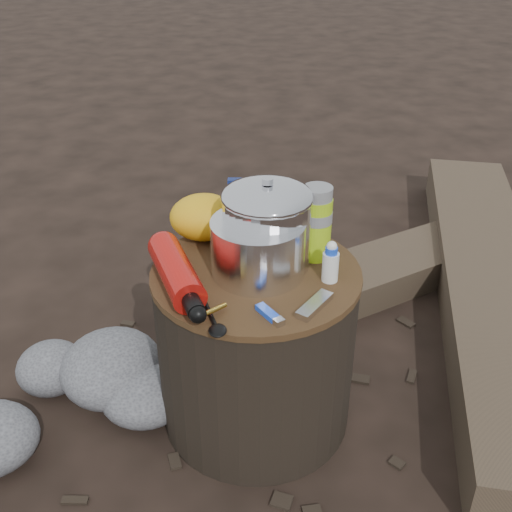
{
  "coord_description": "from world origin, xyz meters",
  "views": [
    {
      "loc": [
        -0.05,
        -1.2,
        1.2
      ],
      "look_at": [
        0.0,
        0.0,
        0.48
      ],
      "focal_mm": 43.75,
      "sensor_mm": 36.0,
      "label": 1
    }
  ],
  "objects_px": {
    "fuel_bottle": "(176,272)",
    "log_main": "(489,285)",
    "stump": "(256,347)",
    "camping_pot": "(267,224)",
    "thermos": "(316,223)",
    "travel_mug": "(306,222)"
  },
  "relations": [
    {
      "from": "fuel_bottle",
      "to": "thermos",
      "type": "relative_size",
      "value": 1.72
    },
    {
      "from": "stump",
      "to": "fuel_bottle",
      "type": "distance_m",
      "value": 0.32
    },
    {
      "from": "log_main",
      "to": "stump",
      "type": "bearing_deg",
      "value": -136.47
    },
    {
      "from": "thermos",
      "to": "stump",
      "type": "bearing_deg",
      "value": -156.41
    },
    {
      "from": "thermos",
      "to": "travel_mug",
      "type": "xyz_separation_m",
      "value": [
        -0.02,
        0.05,
        -0.02
      ]
    },
    {
      "from": "travel_mug",
      "to": "thermos",
      "type": "bearing_deg",
      "value": -69.75
    },
    {
      "from": "fuel_bottle",
      "to": "log_main",
      "type": "bearing_deg",
      "value": 9.79
    },
    {
      "from": "camping_pot",
      "to": "thermos",
      "type": "relative_size",
      "value": 1.14
    },
    {
      "from": "log_main",
      "to": "travel_mug",
      "type": "xyz_separation_m",
      "value": [
        -0.65,
        -0.35,
        0.43
      ]
    },
    {
      "from": "stump",
      "to": "thermos",
      "type": "xyz_separation_m",
      "value": [
        0.14,
        0.06,
        0.31
      ]
    },
    {
      "from": "thermos",
      "to": "travel_mug",
      "type": "distance_m",
      "value": 0.06
    },
    {
      "from": "travel_mug",
      "to": "camping_pot",
      "type": "bearing_deg",
      "value": -142.22
    },
    {
      "from": "camping_pot",
      "to": "fuel_bottle",
      "type": "bearing_deg",
      "value": -155.98
    },
    {
      "from": "camping_pot",
      "to": "travel_mug",
      "type": "xyz_separation_m",
      "value": [
        0.1,
        0.07,
        -0.04
      ]
    },
    {
      "from": "stump",
      "to": "camping_pot",
      "type": "xyz_separation_m",
      "value": [
        0.03,
        0.04,
        0.32
      ]
    },
    {
      "from": "travel_mug",
      "to": "stump",
      "type": "bearing_deg",
      "value": -137.92
    },
    {
      "from": "thermos",
      "to": "travel_mug",
      "type": "bearing_deg",
      "value": 110.25
    },
    {
      "from": "stump",
      "to": "travel_mug",
      "type": "bearing_deg",
      "value": 42.08
    },
    {
      "from": "log_main",
      "to": "camping_pot",
      "type": "distance_m",
      "value": 0.98
    },
    {
      "from": "log_main",
      "to": "fuel_bottle",
      "type": "height_order",
      "value": "fuel_bottle"
    },
    {
      "from": "camping_pot",
      "to": "thermos",
      "type": "distance_m",
      "value": 0.12
    },
    {
      "from": "stump",
      "to": "fuel_bottle",
      "type": "xyz_separation_m",
      "value": [
        -0.17,
        -0.05,
        0.26
      ]
    }
  ]
}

